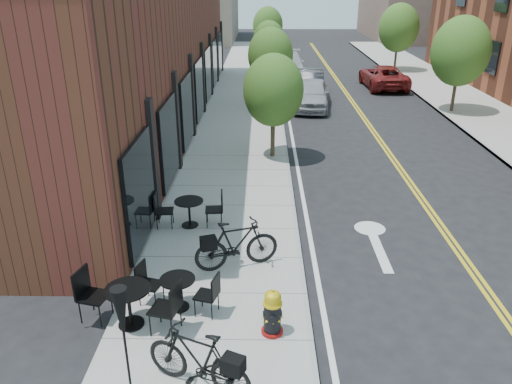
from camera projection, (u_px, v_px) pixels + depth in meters
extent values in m
plane|color=black|center=(307.00, 298.00, 10.78)|extent=(120.00, 120.00, 0.00)
cube|color=#9E9B93|center=(237.00, 149.00, 19.95)|extent=(4.00, 70.00, 0.12)
cube|color=#4F2919|center=(140.00, 47.00, 22.31)|extent=(5.00, 28.00, 7.00)
cylinder|color=#382B1E|center=(273.00, 135.00, 18.67)|extent=(0.16, 0.16, 1.61)
ellipsoid|color=#2A561B|center=(273.00, 90.00, 18.00)|extent=(2.20, 2.20, 2.64)
cylinder|color=#382B1E|center=(270.00, 90.00, 26.00)|extent=(0.16, 0.16, 1.68)
ellipsoid|color=#2A561B|center=(270.00, 55.00, 25.30)|extent=(2.30, 2.30, 2.76)
cylinder|color=#382B1E|center=(269.00, 66.00, 33.36)|extent=(0.16, 0.16, 1.57)
ellipsoid|color=#2A561B|center=(269.00, 40.00, 32.71)|extent=(2.10, 2.10, 2.52)
cylinder|color=#382B1E|center=(268.00, 49.00, 40.67)|extent=(0.16, 0.16, 1.71)
ellipsoid|color=#2A561B|center=(268.00, 25.00, 39.95)|extent=(2.40, 2.40, 2.88)
cylinder|color=#382B1E|center=(454.00, 93.00, 24.94)|extent=(0.16, 0.16, 1.82)
ellipsoid|color=#2A561B|center=(461.00, 51.00, 24.13)|extent=(2.80, 2.80, 3.36)
cylinder|color=#382B1E|center=(396.00, 57.00, 35.95)|extent=(0.16, 0.16, 1.82)
ellipsoid|color=#2A561B|center=(399.00, 28.00, 35.14)|extent=(2.80, 2.80, 3.36)
cylinder|color=maroon|center=(272.00, 331.00, 9.55)|extent=(0.45, 0.45, 0.06)
cylinder|color=black|center=(272.00, 317.00, 9.43)|extent=(0.35, 0.35, 0.63)
cylinder|color=gold|center=(273.00, 303.00, 9.30)|extent=(0.39, 0.39, 0.04)
cylinder|color=gold|center=(273.00, 299.00, 9.27)|extent=(0.34, 0.34, 0.15)
ellipsoid|color=gold|center=(273.00, 296.00, 9.23)|extent=(0.33, 0.33, 0.18)
cylinder|color=gold|center=(273.00, 291.00, 9.19)|extent=(0.06, 0.06, 0.06)
imported|color=black|center=(198.00, 360.00, 8.06)|extent=(1.99, 1.29, 1.16)
imported|color=black|center=(237.00, 244.00, 11.49)|extent=(2.07, 1.18, 1.20)
cylinder|color=black|center=(131.00, 324.00, 9.78)|extent=(0.61, 0.61, 0.03)
cylinder|color=black|center=(129.00, 307.00, 9.62)|extent=(0.08, 0.08, 0.80)
cylinder|color=black|center=(127.00, 289.00, 9.46)|extent=(1.06, 1.06, 0.03)
cylinder|color=black|center=(179.00, 307.00, 10.28)|extent=(0.52, 0.52, 0.03)
cylinder|color=black|center=(178.00, 293.00, 10.15)|extent=(0.07, 0.07, 0.67)
cylinder|color=black|center=(177.00, 279.00, 10.01)|extent=(0.90, 0.90, 0.03)
cylinder|color=black|center=(190.00, 225.00, 13.66)|extent=(0.48, 0.48, 0.03)
cylinder|color=black|center=(189.00, 213.00, 13.52)|extent=(0.07, 0.07, 0.72)
cylinder|color=black|center=(189.00, 201.00, 13.37)|extent=(0.83, 0.83, 0.03)
cylinder|color=black|center=(126.00, 348.00, 7.61)|extent=(0.04, 0.04, 2.07)
cone|color=black|center=(121.00, 315.00, 7.36)|extent=(0.25, 0.25, 0.91)
imported|color=#A6A7AE|center=(312.00, 94.00, 25.96)|extent=(2.36, 4.64, 1.51)
imported|color=black|center=(308.00, 84.00, 28.30)|extent=(1.76, 4.72, 1.54)
imported|color=#B2B3B7|center=(289.00, 64.00, 34.58)|extent=(2.26, 5.39, 1.55)
imported|color=maroon|center=(383.00, 76.00, 30.86)|extent=(2.43, 5.05, 1.39)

